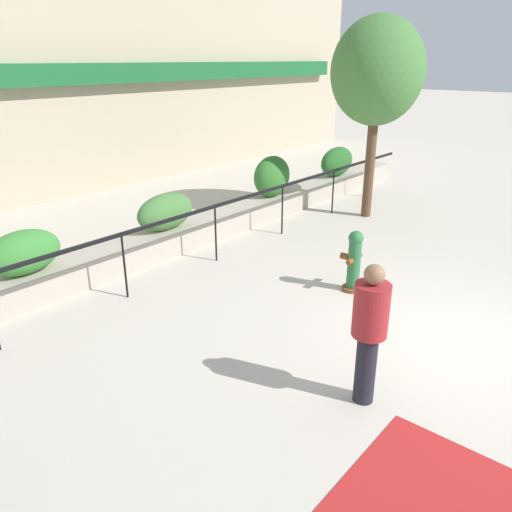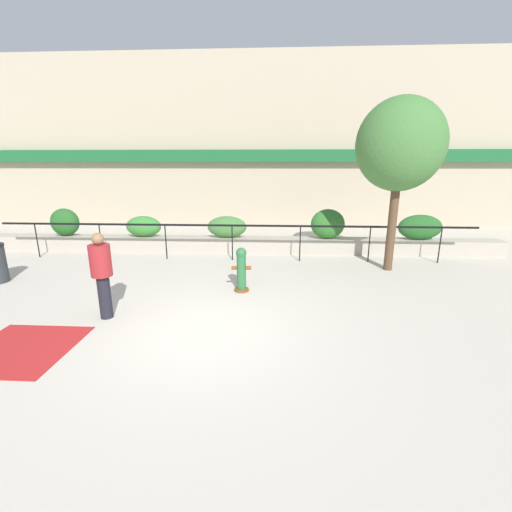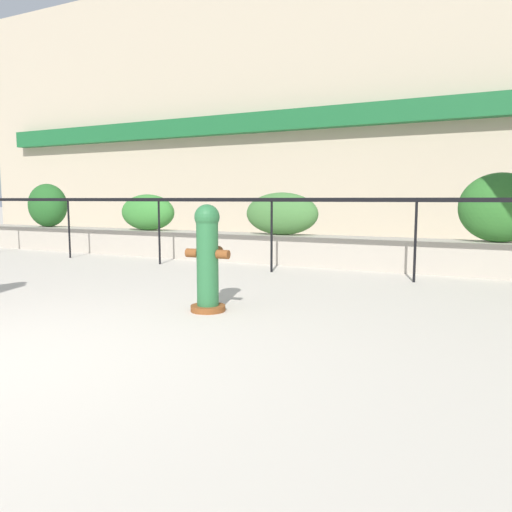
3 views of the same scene
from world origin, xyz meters
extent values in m
plane|color=beige|center=(0.00, 0.00, 0.00)|extent=(120.00, 120.00, 0.00)
cube|color=tan|center=(0.00, 12.00, 4.00)|extent=(30.00, 1.00, 8.00)
cube|color=#195B2D|center=(0.00, 11.32, 3.36)|extent=(27.00, 0.36, 0.56)
cube|color=#ADA393|center=(0.00, 6.00, 0.25)|extent=(18.00, 0.70, 0.50)
cube|color=black|center=(0.00, 4.90, 1.12)|extent=(15.00, 0.05, 0.06)
cylinder|color=black|center=(-2.14, 4.90, 0.57)|extent=(0.04, 0.04, 1.15)
cylinder|color=black|center=(0.00, 4.90, 0.57)|extent=(0.04, 0.04, 1.15)
cylinder|color=black|center=(2.14, 4.90, 0.57)|extent=(0.04, 0.04, 1.15)
cylinder|color=black|center=(4.29, 4.90, 0.57)|extent=(0.04, 0.04, 1.15)
cylinder|color=black|center=(6.43, 4.90, 0.57)|extent=(0.04, 0.04, 1.15)
ellipsoid|color=#387F33|center=(-3.26, 6.00, 0.86)|extent=(1.24, 0.64, 0.72)
ellipsoid|color=#427538|center=(-0.31, 6.00, 0.87)|extent=(1.36, 0.57, 0.75)
ellipsoid|color=#2D6B28|center=(3.14, 6.00, 1.01)|extent=(1.14, 0.70, 1.01)
ellipsoid|color=#235B23|center=(6.23, 6.00, 0.92)|extent=(1.46, 0.59, 0.85)
cylinder|color=brown|center=(0.55, 2.14, 0.03)|extent=(0.37, 0.37, 0.06)
cylinder|color=#286638|center=(0.55, 2.14, 0.48)|extent=(0.23, 0.23, 0.85)
sphere|color=#286638|center=(0.55, 2.14, 0.95)|extent=(0.25, 0.25, 0.25)
cylinder|color=brown|center=(0.54, 2.32, 0.59)|extent=(0.12, 0.15, 0.11)
cylinder|color=brown|center=(0.73, 2.15, 0.59)|extent=(0.13, 0.10, 0.09)
cylinder|color=brown|center=(0.38, 2.13, 0.59)|extent=(0.13, 0.10, 0.09)
cylinder|color=brown|center=(4.65, 4.11, 1.24)|extent=(0.24, 0.24, 2.49)
ellipsoid|color=#427538|center=(4.65, 4.11, 3.48)|extent=(2.34, 2.10, 2.45)
cylinder|color=black|center=(-2.01, 0.52, 0.44)|extent=(0.32, 0.32, 0.88)
cylinder|color=maroon|center=(-2.01, 0.52, 1.19)|extent=(0.54, 0.54, 0.62)
sphere|color=#8C6647|center=(-2.01, 0.52, 1.61)|extent=(0.23, 0.23, 0.23)
cube|color=#B22323|center=(-2.86, -0.76, 0.01)|extent=(1.67, 1.67, 0.01)
camera|label=1|loc=(-6.53, -1.65, 3.76)|focal=35.00mm
camera|label=2|loc=(1.32, -5.63, 2.98)|focal=24.00mm
camera|label=3|loc=(3.19, -2.09, 1.13)|focal=35.00mm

